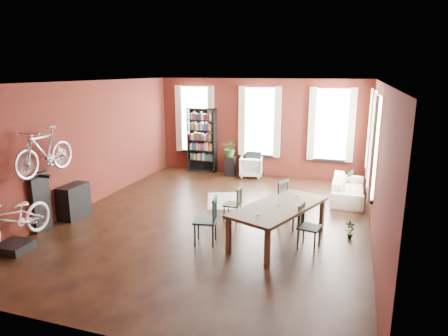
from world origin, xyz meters
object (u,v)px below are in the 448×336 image
at_px(plant_stand, 230,166).
at_px(dining_chair_d, 290,205).
at_px(dining_table, 278,224).
at_px(dining_chair_b, 233,204).
at_px(white_armchair, 251,166).
at_px(dining_chair_c, 309,227).
at_px(bookshelf, 202,140).
at_px(cream_sofa, 348,185).
at_px(dining_chair_a, 205,220).
at_px(bike_trainer, 15,247).
at_px(console_table, 74,201).
at_px(bicycle_floor, 10,197).

bearing_deg(plant_stand, dining_chair_d, -56.05).
bearing_deg(plant_stand, dining_table, -62.22).
height_order(dining_chair_b, white_armchair, dining_chair_b).
height_order(dining_chair_c, bookshelf, bookshelf).
bearing_deg(cream_sofa, dining_chair_a, 145.53).
bearing_deg(dining_chair_b, dining_chair_c, 65.58).
height_order(dining_chair_a, cream_sofa, dining_chair_a).
height_order(bookshelf, bike_trainer, bookshelf).
relative_size(dining_table, dining_chair_d, 2.24).
relative_size(cream_sofa, bike_trainer, 3.61).
relative_size(dining_chair_c, console_table, 1.12).
relative_size(white_armchair, cream_sofa, 0.36).
bearing_deg(dining_chair_c, bike_trainer, 120.64).
height_order(dining_table, bookshelf, bookshelf).
xyz_separation_m(dining_chair_c, bookshelf, (-4.30, 5.21, 0.65)).
bearing_deg(white_armchair, cream_sofa, 144.93).
bearing_deg(dining_chair_c, dining_chair_a, 112.70).
bearing_deg(dining_chair_d, bike_trainer, 141.73).
xyz_separation_m(dining_chair_d, cream_sofa, (1.19, 2.50, -0.11)).
relative_size(dining_chair_a, dining_chair_c, 1.10).
distance_m(dining_chair_d, bookshelf, 5.67).
height_order(plant_stand, bicycle_floor, bicycle_floor).
bearing_deg(dining_chair_a, bike_trainer, -76.71).
bearing_deg(dining_chair_c, cream_sofa, 0.60).
bearing_deg(dining_chair_a, dining_chair_d, 122.84).
relative_size(dining_chair_b, console_table, 1.02).
xyz_separation_m(dining_chair_c, plant_stand, (-3.17, 4.92, -0.12)).
distance_m(dining_table, plant_stand, 5.44).
bearing_deg(bookshelf, cream_sofa, -18.95).
bearing_deg(bicycle_floor, bookshelf, 81.64).
bearing_deg(white_armchair, dining_chair_b, 88.87).
xyz_separation_m(white_armchair, bike_trainer, (-3.00, -6.93, -0.29)).
bearing_deg(cream_sofa, dining_table, 159.15).
bearing_deg(dining_chair_d, console_table, 122.18).
bearing_deg(dining_table, dining_chair_d, 104.71).
bearing_deg(dining_chair_a, cream_sofa, 134.97).
height_order(bike_trainer, bicycle_floor, bicycle_floor).
bearing_deg(dining_chair_b, cream_sofa, 137.64).
relative_size(dining_chair_a, bicycle_floor, 0.52).
xyz_separation_m(dining_chair_b, console_table, (-3.70, -0.94, -0.01)).
bearing_deg(bicycle_floor, console_table, 94.98).
bearing_deg(dining_chair_c, bicycle_floor, 120.64).
bearing_deg(cream_sofa, white_armchair, 64.43).
bearing_deg(bookshelf, bike_trainer, -99.35).
xyz_separation_m(dining_chair_a, white_armchair, (-0.44, 5.42, -0.12)).
distance_m(dining_chair_a, white_armchair, 5.44).
distance_m(dining_chair_c, plant_stand, 5.86).
height_order(bookshelf, cream_sofa, bookshelf).
relative_size(white_armchair, bicycle_floor, 0.39).
bearing_deg(dining_table, white_armchair, 131.84).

